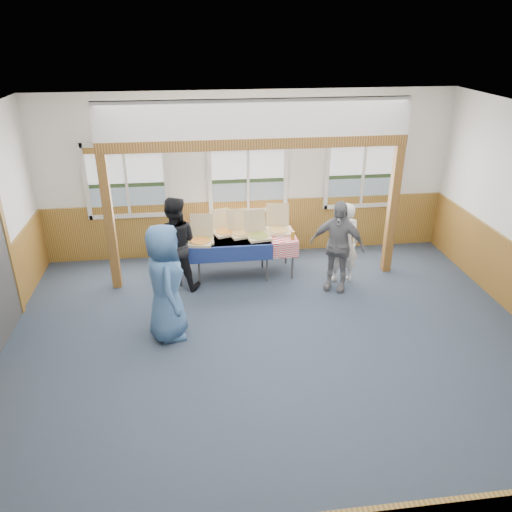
{
  "coord_description": "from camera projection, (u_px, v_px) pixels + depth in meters",
  "views": [
    {
      "loc": [
        -1.05,
        -5.84,
        4.3
      ],
      "look_at": [
        -0.16,
        1.0,
        1.06
      ],
      "focal_mm": 35.0,
      "sensor_mm": 36.0,
      "label": 1
    }
  ],
  "objects": [
    {
      "name": "window_left",
      "position": [
        126.0,
        177.0,
        9.31
      ],
      "size": [
        1.56,
        0.1,
        1.46
      ],
      "color": "silver",
      "rests_on": "wall_back"
    },
    {
      "name": "woman_black",
      "position": [
        175.0,
        244.0,
        8.56
      ],
      "size": [
        0.88,
        0.72,
        1.69
      ],
      "primitive_type": "imported",
      "rotation": [
        0.0,
        0.0,
        3.03
      ],
      "color": "black",
      "rests_on": "floor"
    },
    {
      "name": "table_left",
      "position": [
        222.0,
        242.0,
        9.0
      ],
      "size": [
        1.82,
        1.0,
        0.76
      ],
      "rotation": [
        0.0,
        0.0,
        -0.14
      ],
      "color": "#383838",
      "rests_on": "floor"
    },
    {
      "name": "post_left",
      "position": [
        110.0,
        224.0,
        8.45
      ],
      "size": [
        0.15,
        0.15,
        2.4
      ],
      "primitive_type": "cube",
      "color": "#553813",
      "rests_on": "floor"
    },
    {
      "name": "floor",
      "position": [
        276.0,
        351.0,
        7.19
      ],
      "size": [
        8.0,
        8.0,
        0.0
      ],
      "primitive_type": "plane",
      "color": "#27323F",
      "rests_on": "ground"
    },
    {
      "name": "window_mid",
      "position": [
        248.0,
        172.0,
        9.58
      ],
      "size": [
        1.56,
        0.1,
        1.46
      ],
      "color": "silver",
      "rests_on": "wall_back"
    },
    {
      "name": "wainscot_back",
      "position": [
        248.0,
        227.0,
        10.08
      ],
      "size": [
        7.98,
        0.05,
        1.1
      ],
      "primitive_type": "cube",
      "color": "brown",
      "rests_on": "floor"
    },
    {
      "name": "pizza_box_f",
      "position": [
        278.0,
        228.0,
        9.27
      ],
      "size": [
        0.47,
        0.56,
        0.47
      ],
      "rotation": [
        0.0,
        0.0,
        -0.09
      ],
      "color": "tan",
      "rests_on": "table_right"
    },
    {
      "name": "veggie_tray",
      "position": [
        180.0,
        239.0,
        8.88
      ],
      "size": [
        0.39,
        0.39,
        0.09
      ],
      "color": "black",
      "rests_on": "table_left"
    },
    {
      "name": "person_grey",
      "position": [
        337.0,
        246.0,
        8.56
      ],
      "size": [
        1.03,
        0.8,
        1.63
      ],
      "primitive_type": "imported",
      "rotation": [
        0.0,
        0.0,
        -0.49
      ],
      "color": "slate",
      "rests_on": "floor"
    },
    {
      "name": "man_blue",
      "position": [
        165.0,
        283.0,
        7.18
      ],
      "size": [
        0.69,
        0.95,
        1.79
      ],
      "primitive_type": "imported",
      "rotation": [
        0.0,
        0.0,
        1.72
      ],
      "color": "#375A89",
      "rests_on": "floor"
    },
    {
      "name": "ceiling",
      "position": [
        281.0,
        126.0,
        5.83
      ],
      "size": [
        8.0,
        8.0,
        0.0
      ],
      "primitive_type": "plane",
      "rotation": [
        3.14,
        0.0,
        0.0
      ],
      "color": "white",
      "rests_on": "wall_back"
    },
    {
      "name": "drink_glass",
      "position": [
        293.0,
        235.0,
        8.94
      ],
      "size": [
        0.07,
        0.07,
        0.15
      ],
      "primitive_type": "cylinder",
      "color": "#8D6417",
      "rests_on": "table_right"
    },
    {
      "name": "post_right",
      "position": [
        392.0,
        211.0,
        9.04
      ],
      "size": [
        0.15,
        0.15,
        2.4
      ],
      "primitive_type": "cube",
      "color": "#553813",
      "rests_on": "floor"
    },
    {
      "name": "pizza_box_e",
      "position": [
        258.0,
        234.0,
        9.02
      ],
      "size": [
        0.48,
        0.56,
        0.45
      ],
      "rotation": [
        0.0,
        0.0,
        0.16
      ],
      "color": "tan",
      "rests_on": "table_right"
    },
    {
      "name": "cross_beam",
      "position": [
        256.0,
        143.0,
        8.2
      ],
      "size": [
        5.15,
        0.18,
        0.18
      ],
      "primitive_type": "cube",
      "color": "#553813",
      "rests_on": "post_left"
    },
    {
      "name": "pizza_box_c",
      "position": [
        203.0,
        237.0,
        8.89
      ],
      "size": [
        0.38,
        0.47,
        0.41
      ],
      "rotation": [
        0.0,
        0.0,
        -0.02
      ],
      "color": "tan",
      "rests_on": "table_right"
    },
    {
      "name": "pizza_box_d",
      "position": [
        224.0,
        230.0,
        9.19
      ],
      "size": [
        0.49,
        0.54,
        0.41
      ],
      "rotation": [
        0.0,
        0.0,
        0.29
      ],
      "color": "tan",
      "rests_on": "table_right"
    },
    {
      "name": "woman_white",
      "position": [
        344.0,
        243.0,
        8.84
      ],
      "size": [
        0.56,
        0.38,
        1.5
      ],
      "primitive_type": "imported",
      "rotation": [
        0.0,
        0.0,
        3.11
      ],
      "color": "white",
      "rests_on": "floor"
    },
    {
      "name": "wall_front",
      "position": [
        365.0,
        463.0,
        3.37
      ],
      "size": [
        8.0,
        0.0,
        8.0
      ],
      "primitive_type": "plane",
      "rotation": [
        -1.57,
        0.0,
        0.0
      ],
      "color": "silver",
      "rests_on": "floor"
    },
    {
      "name": "pizza_box_b",
      "position": [
        240.0,
        231.0,
        9.14
      ],
      "size": [
        0.49,
        0.55,
        0.42
      ],
      "rotation": [
        0.0,
        0.0,
        0.24
      ],
      "color": "tan",
      "rests_on": "table_left"
    },
    {
      "name": "pizza_box_a",
      "position": [
        200.0,
        239.0,
        8.81
      ],
      "size": [
        0.49,
        0.56,
        0.45
      ],
      "rotation": [
        0.0,
        0.0,
        -0.16
      ],
      "color": "tan",
      "rests_on": "table_left"
    },
    {
      "name": "table_right",
      "position": [
        244.0,
        239.0,
        9.12
      ],
      "size": [
        2.04,
        1.43,
        0.76
      ],
      "rotation": [
        0.0,
        0.0,
        -0.33
      ],
      "color": "#383838",
      "rests_on": "floor"
    },
    {
      "name": "window_right",
      "position": [
        364.0,
        168.0,
        9.85
      ],
      "size": [
        1.56,
        0.1,
        1.46
      ],
      "color": "silver",
      "rests_on": "wall_back"
    },
    {
      "name": "wall_back",
      "position": [
        248.0,
        176.0,
        9.65
      ],
      "size": [
        8.0,
        0.0,
        8.0
      ],
      "primitive_type": "plane",
      "rotation": [
        1.57,
        0.0,
        0.0
      ],
      "color": "silver",
      "rests_on": "floor"
    }
  ]
}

